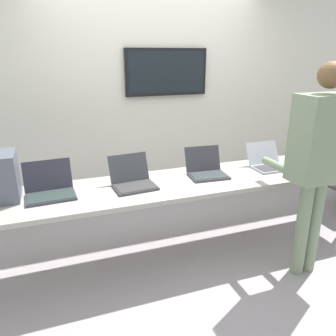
{
  "coord_description": "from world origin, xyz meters",
  "views": [
    {
      "loc": [
        -1.12,
        -2.58,
        1.82
      ],
      "look_at": [
        -0.19,
        0.02,
        0.87
      ],
      "focal_mm": 35.4,
      "sensor_mm": 36.0,
      "label": 1
    }
  ],
  "objects": [
    {
      "name": "laptop_station_0",
      "position": [
        -1.19,
        0.07,
        0.8
      ],
      "size": [
        0.4,
        0.34,
        0.26
      ],
      "color": "#343342",
      "rests_on": "workbench"
    },
    {
      "name": "back_wall",
      "position": [
        0.0,
        1.13,
        1.39
      ],
      "size": [
        8.0,
        0.11,
        2.77
      ],
      "color": "silver",
      "rests_on": "ground"
    },
    {
      "name": "laptop_station_3",
      "position": [
        0.9,
        0.07,
        0.79
      ],
      "size": [
        0.36,
        0.35,
        0.23
      ],
      "color": "#AAAEBB",
      "rests_on": "workbench"
    },
    {
      "name": "laptop_station_4",
      "position": [
        1.58,
        0.04,
        0.8
      ],
      "size": [
        0.31,
        0.27,
        0.24
      ],
      "color": "#333A39",
      "rests_on": "workbench"
    },
    {
      "name": "ground",
      "position": [
        0.0,
        0.0,
        -0.02
      ],
      "size": [
        8.0,
        8.0,
        0.04
      ],
      "primitive_type": "cube",
      "color": "#A1989F"
    },
    {
      "name": "laptop_station_1",
      "position": [
        -0.51,
        0.04,
        0.8
      ],
      "size": [
        0.38,
        0.37,
        0.25
      ],
      "color": "#36393D",
      "rests_on": "workbench"
    },
    {
      "name": "workbench",
      "position": [
        0.0,
        0.0,
        0.7
      ],
      "size": [
        3.63,
        0.7,
        0.74
      ],
      "color": "#A6A199",
      "rests_on": "ground"
    },
    {
      "name": "person",
      "position": [
        0.84,
        -0.62,
        1.08
      ],
      "size": [
        0.44,
        0.58,
        1.78
      ],
      "color": "gray",
      "rests_on": "ground"
    },
    {
      "name": "laptop_station_2",
      "position": [
        0.21,
        0.07,
        0.8
      ],
      "size": [
        0.37,
        0.35,
        0.25
      ],
      "color": "#393840",
      "rests_on": "workbench"
    }
  ]
}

